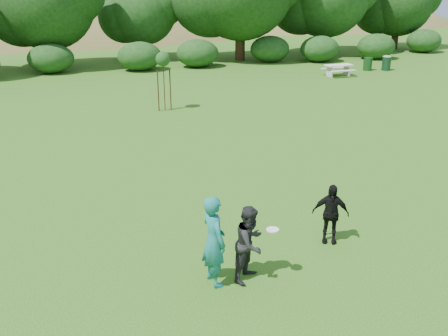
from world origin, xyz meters
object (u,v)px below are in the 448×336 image
at_px(player_teal, 214,241).
at_px(player_black, 330,214).
at_px(player_grey, 250,243).
at_px(sapling, 163,61).
at_px(trash_can_near, 368,64).
at_px(trash_can_lidded, 386,63).
at_px(picnic_table, 339,68).

distance_m(player_teal, player_black, 3.31).
distance_m(player_grey, sapling, 15.12).
bearing_deg(player_black, sapling, 122.18).
bearing_deg(player_teal, trash_can_near, -49.96).
distance_m(player_black, trash_can_lidded, 25.99).
bearing_deg(trash_can_lidded, player_grey, -131.74).
xyz_separation_m(player_teal, player_grey, (0.78, -0.09, -0.16)).
distance_m(player_black, trash_can_near, 25.56).
xyz_separation_m(player_black, picnic_table, (12.00, 19.36, -0.24)).
relative_size(player_black, trash_can_near, 1.68).
xyz_separation_m(player_grey, picnic_table, (14.43, 20.21, -0.33)).
height_order(sapling, trash_can_lidded, sapling).
bearing_deg(player_grey, picnic_table, 14.83).
xyz_separation_m(player_teal, sapling, (2.31, 14.87, 1.42)).
bearing_deg(player_black, trash_can_near, 82.31).
xyz_separation_m(sapling, picnic_table, (12.89, 5.25, -1.90)).
relative_size(player_grey, trash_can_lidded, 1.61).
relative_size(player_black, picnic_table, 0.84).
bearing_deg(sapling, trash_can_near, 22.12).
xyz_separation_m(player_black, trash_can_lidded, (16.36, 20.20, -0.21)).
xyz_separation_m(player_teal, trash_can_lidded, (19.57, 20.97, -0.46)).
height_order(player_black, trash_can_near, player_black).
relative_size(sapling, picnic_table, 1.58).
height_order(player_black, trash_can_lidded, player_black).
relative_size(player_grey, player_black, 1.12).
relative_size(player_grey, trash_can_near, 1.88).
distance_m(trash_can_near, trash_can_lidded, 1.32).
relative_size(picnic_table, trash_can_lidded, 1.71).
xyz_separation_m(player_grey, sapling, (1.53, 14.96, 1.57)).
relative_size(player_grey, sapling, 0.59).
bearing_deg(trash_can_lidded, picnic_table, -169.05).
height_order(player_teal, trash_can_lidded, player_teal).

